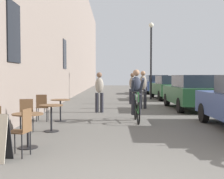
{
  "coord_description": "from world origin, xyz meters",
  "views": [
    {
      "loc": [
        -0.42,
        -3.71,
        1.5
      ],
      "look_at": [
        -0.36,
        11.3,
        0.82
      ],
      "focal_mm": 48.41,
      "sensor_mm": 36.0,
      "label": 1
    }
  ],
  "objects": [
    {
      "name": "parked_car_third",
      "position": [
        3.22,
        15.57,
        0.79
      ],
      "size": [
        1.92,
        4.33,
        1.52
      ],
      "color": "#23512D",
      "rests_on": "ground_plane"
    },
    {
      "name": "pedestrian_far",
      "position": [
        0.67,
        12.3,
        0.93
      ],
      "size": [
        0.36,
        0.27,
        1.65
      ],
      "color": "#26262D",
      "rests_on": "ground_plane"
    },
    {
      "name": "cafe_table_far",
      "position": [
        -2.12,
        6.21,
        0.52
      ],
      "size": [
        0.64,
        0.64,
        0.72
      ],
      "color": "black",
      "rests_on": "ground_plane"
    },
    {
      "name": "cafe_chair_mid_toward_street",
      "position": [
        -2.69,
        4.28,
        0.52
      ],
      "size": [
        0.46,
        0.46,
        0.89
      ],
      "color": "black",
      "rests_on": "ground_plane"
    },
    {
      "name": "parked_car_second",
      "position": [
        3.13,
        9.68,
        0.79
      ],
      "size": [
        1.85,
        4.32,
        1.53
      ],
      "color": "#23512D",
      "rests_on": "ground_plane"
    },
    {
      "name": "pedestrian_mid",
      "position": [
        1.0,
        10.05,
        0.97
      ],
      "size": [
        0.37,
        0.29,
        1.73
      ],
      "color": "#26262D",
      "rests_on": "ground_plane"
    },
    {
      "name": "cafe_table_near",
      "position": [
        -2.16,
        2.5,
        0.52
      ],
      "size": [
        0.64,
        0.64,
        0.72
      ],
      "color": "black",
      "rests_on": "ground_plane"
    },
    {
      "name": "street_lamp",
      "position": [
        2.09,
        15.69,
        3.11
      ],
      "size": [
        0.32,
        0.32,
        4.9
      ],
      "color": "black",
      "rests_on": "ground_plane"
    },
    {
      "name": "cafe_chair_near_toward_wall",
      "position": [
        -2.09,
        1.83,
        0.52
      ],
      "size": [
        0.45,
        0.45,
        0.89
      ],
      "color": "black",
      "rests_on": "ground_plane"
    },
    {
      "name": "cafe_chair_far_toward_street",
      "position": [
        -2.71,
        6.13,
        0.52
      ],
      "size": [
        0.41,
        0.41,
        0.89
      ],
      "color": "black",
      "rests_on": "ground_plane"
    },
    {
      "name": "parked_car_fourth",
      "position": [
        3.32,
        21.87,
        0.81
      ],
      "size": [
        1.94,
        4.43,
        1.56
      ],
      "color": "#384C84",
      "rests_on": "ground_plane"
    },
    {
      "name": "building_facade_left",
      "position": [
        -3.45,
        14.0,
        5.25
      ],
      "size": [
        0.54,
        68.0,
        10.51
      ],
      "color": "gray",
      "rests_on": "ground_plane"
    },
    {
      "name": "cafe_table_mid",
      "position": [
        -2.05,
        4.35,
        0.52
      ],
      "size": [
        0.64,
        0.64,
        0.72
      ],
      "color": "black",
      "rests_on": "ground_plane"
    },
    {
      "name": "pedestrian_near",
      "position": [
        -0.93,
        8.59,
        0.93
      ],
      "size": [
        0.35,
        0.26,
        1.65
      ],
      "color": "#26262D",
      "rests_on": "ground_plane"
    },
    {
      "name": "cyclist_on_bicycle",
      "position": [
        0.4,
        6.24,
        0.81
      ],
      "size": [
        0.52,
        1.76,
        1.74
      ],
      "color": "black",
      "rests_on": "ground_plane"
    }
  ]
}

